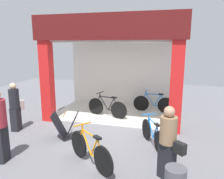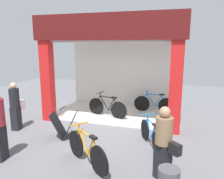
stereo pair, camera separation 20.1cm
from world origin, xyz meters
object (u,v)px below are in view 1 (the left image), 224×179
(bicycle_parked_0, at_px, (152,134))
(sandwich_board_sign, at_px, (65,125))
(bicycle_inside_0, at_px, (153,103))
(pedestrian_1, at_px, (15,107))
(bicycle_parked_1, at_px, (90,150))
(bicycle_inside_1, at_px, (107,107))
(pedestrian_2, at_px, (168,142))

(bicycle_parked_0, xyz_separation_m, sandwich_board_sign, (-2.59, -0.11, 0.05))
(bicycle_inside_0, height_order, pedestrian_1, pedestrian_1)
(bicycle_parked_0, distance_m, sandwich_board_sign, 2.59)
(pedestrian_1, bearing_deg, bicycle_parked_1, -24.62)
(bicycle_parked_1, height_order, sandwich_board_sign, bicycle_parked_1)
(bicycle_parked_0, bearing_deg, bicycle_inside_0, 93.99)
(bicycle_inside_0, bearing_deg, sandwich_board_sign, -125.56)
(bicycle_inside_1, relative_size, pedestrian_2, 1.06)
(bicycle_inside_1, bearing_deg, bicycle_parked_0, -47.53)
(sandwich_board_sign, bearing_deg, pedestrian_1, 175.81)
(bicycle_parked_1, relative_size, pedestrian_2, 0.89)
(bicycle_inside_0, bearing_deg, bicycle_inside_1, -147.09)
(sandwich_board_sign, relative_size, pedestrian_1, 0.57)
(bicycle_parked_1, bearing_deg, pedestrian_1, 155.38)
(bicycle_inside_1, distance_m, bicycle_parked_1, 3.55)
(bicycle_inside_1, height_order, sandwich_board_sign, bicycle_inside_1)
(bicycle_inside_0, relative_size, sandwich_board_sign, 1.86)
(pedestrian_1, bearing_deg, bicycle_parked_0, -0.27)
(bicycle_inside_0, distance_m, sandwich_board_sign, 4.07)
(bicycle_parked_1, xyz_separation_m, pedestrian_1, (-3.11, 1.42, 0.43))
(bicycle_parked_0, height_order, pedestrian_2, pedestrian_2)
(bicycle_inside_1, relative_size, bicycle_parked_0, 1.21)
(sandwich_board_sign, relative_size, pedestrian_2, 0.57)
(bicycle_parked_0, bearing_deg, pedestrian_2, -73.75)
(bicycle_inside_0, distance_m, pedestrian_1, 5.28)
(bicycle_inside_0, bearing_deg, bicycle_parked_0, -86.01)
(sandwich_board_sign, bearing_deg, bicycle_inside_1, 73.18)
(bicycle_parked_0, relative_size, pedestrian_1, 0.87)
(sandwich_board_sign, height_order, pedestrian_2, pedestrian_2)
(bicycle_inside_0, distance_m, bicycle_parked_1, 4.73)
(pedestrian_1, xyz_separation_m, pedestrian_2, (4.85, -1.47, 0.01))
(sandwich_board_sign, bearing_deg, bicycle_parked_1, -45.38)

